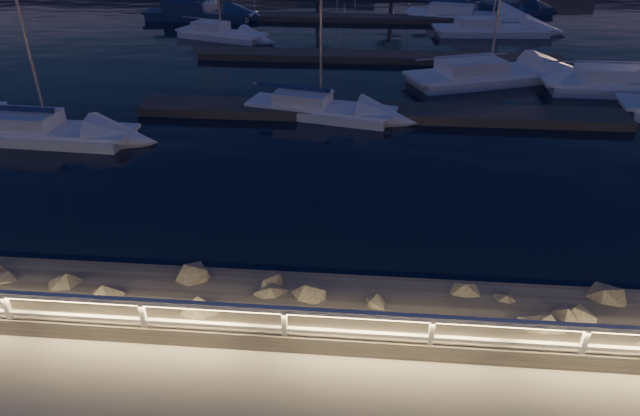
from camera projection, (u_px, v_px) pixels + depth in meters
The scene contains 15 objects.
ground at pixel (380, 353), 11.90m from camera, with size 400.00×400.00×0.00m, color gray.
harbor_water at pixel (378, 46), 39.53m from camera, with size 400.00×440.00×0.60m.
guard_rail at pixel (379, 324), 11.52m from camera, with size 44.11×0.12×1.06m.
riprap at pixel (289, 309), 13.50m from camera, with size 19.99×3.16×1.42m.
floating_docks at pixel (378, 34), 40.37m from camera, with size 22.00×36.00×0.40m.
sailboat_b at pixel (44, 130), 23.50m from camera, with size 7.33×2.58×12.28m.
sailboat_c at pixel (485, 74), 30.60m from camera, with size 9.40×5.68×15.47m.
sailboat_e at pixel (219, 33), 39.63m from camera, with size 6.75×3.92×11.17m.
sailboat_f at pixel (317, 107), 26.04m from camera, with size 7.07×3.46×11.61m.
sailboat_g at pixel (488, 28), 40.77m from camera, with size 8.41×3.07×13.99m.
sailboat_h at pixel (632, 83), 29.14m from camera, with size 9.65×3.14×16.17m.
sailboat_i at pixel (207, 13), 45.98m from camera, with size 7.79×3.12×12.98m.
sailboat_j at pixel (196, 13), 45.66m from camera, with size 8.74×2.88×14.73m.
sailboat_k at pixel (506, 10), 47.11m from camera, with size 7.91×5.14×13.12m.
sailboat_l at pixel (463, 15), 45.28m from camera, with size 9.75×4.89×15.88m.
Camera 1 is at (-0.46, -8.99, 8.44)m, focal length 32.00 mm.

